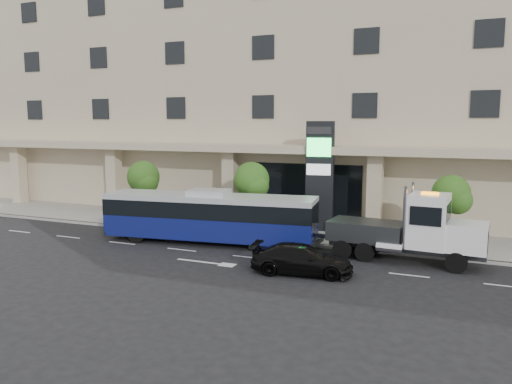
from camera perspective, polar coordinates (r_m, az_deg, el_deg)
ground at (r=27.36m, az=0.40°, el=-6.70°), size 120.00×120.00×0.00m
sidewalk at (r=31.90m, az=3.81°, el=-4.47°), size 120.00×6.00×0.15m
curb at (r=29.14m, az=1.90°, el=-5.64°), size 120.00×0.30×0.15m
convention_center at (r=41.28m, az=8.73°, el=12.08°), size 60.00×17.60×20.00m
tree_left at (r=34.69m, az=-12.72°, el=1.44°), size 2.27×2.20×4.22m
tree_mid at (r=30.76m, az=-0.47°, el=1.11°), size 2.28×2.20×4.38m
tree_right at (r=28.36m, az=21.43°, el=-0.47°), size 2.10×2.00×4.04m
city_bus at (r=28.85m, az=-5.38°, el=-2.74°), size 12.53×4.11×3.12m
tow_truck at (r=25.93m, az=17.42°, el=-4.22°), size 8.65×2.67×3.92m
black_sedan at (r=23.22m, az=5.25°, el=-7.67°), size 4.89×2.49×1.36m
signage_pylon at (r=31.42m, az=7.29°, el=1.87°), size 1.78×0.85×6.86m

